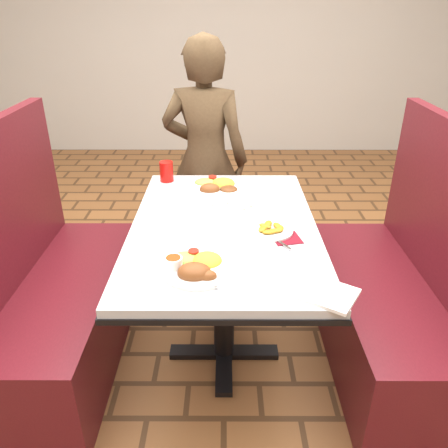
{
  "coord_description": "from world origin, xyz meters",
  "views": [
    {
      "loc": [
        0.0,
        -1.69,
        1.61
      ],
      "look_at": [
        0.0,
        0.0,
        0.75
      ],
      "focal_mm": 35.0,
      "sensor_mm": 36.0,
      "label": 1
    }
  ],
  "objects_px": {
    "dining_table": "(224,243)",
    "near_dinner_plate": "(196,263)",
    "booth_bench_right": "(391,303)",
    "diner_person": "(205,160)",
    "red_tumbler": "(167,171)",
    "far_dinner_plate": "(217,184)",
    "plantain_plate": "(271,230)",
    "booth_bench_left": "(58,302)"
  },
  "relations": [
    {
      "from": "booth_bench_left",
      "to": "plantain_plate",
      "type": "distance_m",
      "value": 1.09
    },
    {
      "from": "booth_bench_right",
      "to": "plantain_plate",
      "type": "height_order",
      "value": "booth_bench_right"
    },
    {
      "from": "plantain_plate",
      "to": "far_dinner_plate",
      "type": "bearing_deg",
      "value": 116.59
    },
    {
      "from": "dining_table",
      "to": "near_dinner_plate",
      "type": "height_order",
      "value": "near_dinner_plate"
    },
    {
      "from": "dining_table",
      "to": "booth_bench_right",
      "type": "bearing_deg",
      "value": 0.0
    },
    {
      "from": "diner_person",
      "to": "near_dinner_plate",
      "type": "bearing_deg",
      "value": 101.43
    },
    {
      "from": "plantain_plate",
      "to": "red_tumbler",
      "type": "height_order",
      "value": "red_tumbler"
    },
    {
      "from": "dining_table",
      "to": "near_dinner_plate",
      "type": "distance_m",
      "value": 0.4
    },
    {
      "from": "diner_person",
      "to": "booth_bench_left",
      "type": "bearing_deg",
      "value": 63.56
    },
    {
      "from": "diner_person",
      "to": "red_tumbler",
      "type": "height_order",
      "value": "diner_person"
    },
    {
      "from": "red_tumbler",
      "to": "plantain_plate",
      "type": "bearing_deg",
      "value": -49.28
    },
    {
      "from": "diner_person",
      "to": "booth_bench_right",
      "type": "bearing_deg",
      "value": 145.87
    },
    {
      "from": "diner_person",
      "to": "near_dinner_plate",
      "type": "distance_m",
      "value": 1.27
    },
    {
      "from": "near_dinner_plate",
      "to": "far_dinner_plate",
      "type": "distance_m",
      "value": 0.77
    },
    {
      "from": "diner_person",
      "to": "red_tumbler",
      "type": "distance_m",
      "value": 0.44
    },
    {
      "from": "far_dinner_plate",
      "to": "red_tumbler",
      "type": "distance_m",
      "value": 0.3
    },
    {
      "from": "dining_table",
      "to": "booth_bench_right",
      "type": "distance_m",
      "value": 0.86
    },
    {
      "from": "near_dinner_plate",
      "to": "plantain_plate",
      "type": "height_order",
      "value": "near_dinner_plate"
    },
    {
      "from": "booth_bench_right",
      "to": "diner_person",
      "type": "bearing_deg",
      "value": 135.4
    },
    {
      "from": "diner_person",
      "to": "plantain_plate",
      "type": "xyz_separation_m",
      "value": [
        0.32,
        -0.98,
        0.03
      ]
    },
    {
      "from": "booth_bench_right",
      "to": "near_dinner_plate",
      "type": "bearing_deg",
      "value": -157.62
    },
    {
      "from": "dining_table",
      "to": "booth_bench_left",
      "type": "relative_size",
      "value": 1.01
    },
    {
      "from": "booth_bench_right",
      "to": "far_dinner_plate",
      "type": "relative_size",
      "value": 3.97
    },
    {
      "from": "booth_bench_left",
      "to": "plantain_plate",
      "type": "height_order",
      "value": "booth_bench_left"
    },
    {
      "from": "plantain_plate",
      "to": "dining_table",
      "type": "bearing_deg",
      "value": 159.35
    },
    {
      "from": "far_dinner_plate",
      "to": "plantain_plate",
      "type": "relative_size",
      "value": 1.66
    },
    {
      "from": "near_dinner_plate",
      "to": "red_tumbler",
      "type": "height_order",
      "value": "red_tumbler"
    },
    {
      "from": "booth_bench_left",
      "to": "red_tumbler",
      "type": "xyz_separation_m",
      "value": [
        0.49,
        0.52,
        0.47
      ]
    },
    {
      "from": "booth_bench_right",
      "to": "near_dinner_plate",
      "type": "xyz_separation_m",
      "value": [
        -0.9,
        -0.37,
        0.45
      ]
    },
    {
      "from": "booth_bench_right",
      "to": "red_tumbler",
      "type": "distance_m",
      "value": 1.31
    },
    {
      "from": "booth_bench_left",
      "to": "red_tumbler",
      "type": "distance_m",
      "value": 0.85
    },
    {
      "from": "booth_bench_right",
      "to": "plantain_plate",
      "type": "distance_m",
      "value": 0.74
    },
    {
      "from": "diner_person",
      "to": "dining_table",
      "type": "bearing_deg",
      "value": 107.97
    },
    {
      "from": "booth_bench_left",
      "to": "near_dinner_plate",
      "type": "relative_size",
      "value": 4.38
    },
    {
      "from": "far_dinner_plate",
      "to": "booth_bench_left",
      "type": "bearing_deg",
      "value": -152.27
    },
    {
      "from": "diner_person",
      "to": "far_dinner_plate",
      "type": "xyz_separation_m",
      "value": [
        0.08,
        -0.51,
        0.04
      ]
    },
    {
      "from": "booth_bench_left",
      "to": "diner_person",
      "type": "height_order",
      "value": "diner_person"
    },
    {
      "from": "booth_bench_left",
      "to": "near_dinner_plate",
      "type": "distance_m",
      "value": 0.91
    },
    {
      "from": "booth_bench_right",
      "to": "red_tumbler",
      "type": "height_order",
      "value": "booth_bench_right"
    },
    {
      "from": "diner_person",
      "to": "red_tumbler",
      "type": "xyz_separation_m",
      "value": [
        -0.19,
        -0.39,
        0.07
      ]
    },
    {
      "from": "diner_person",
      "to": "plantain_plate",
      "type": "bearing_deg",
      "value": 118.43
    },
    {
      "from": "far_dinner_plate",
      "to": "booth_bench_right",
      "type": "bearing_deg",
      "value": -25.5
    }
  ]
}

